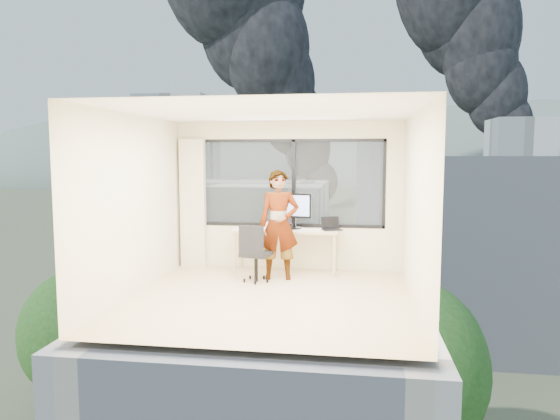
% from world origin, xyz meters
% --- Properties ---
extents(floor, '(4.00, 4.00, 0.01)m').
position_xyz_m(floor, '(0.00, 0.00, 0.00)').
color(floor, '#D6B08B').
rests_on(floor, ground).
extents(ceiling, '(4.00, 4.00, 0.01)m').
position_xyz_m(ceiling, '(0.00, 0.00, 2.60)').
color(ceiling, white).
rests_on(ceiling, ground).
extents(wall_front, '(4.00, 0.01, 2.60)m').
position_xyz_m(wall_front, '(0.00, -2.00, 1.30)').
color(wall_front, beige).
rests_on(wall_front, ground).
extents(wall_left, '(0.01, 4.00, 2.60)m').
position_xyz_m(wall_left, '(-2.00, 0.00, 1.30)').
color(wall_left, beige).
rests_on(wall_left, ground).
extents(wall_right, '(0.01, 4.00, 2.60)m').
position_xyz_m(wall_right, '(2.00, 0.00, 1.30)').
color(wall_right, beige).
rests_on(wall_right, ground).
extents(window_wall, '(3.30, 0.16, 1.55)m').
position_xyz_m(window_wall, '(0.05, 2.00, 1.52)').
color(window_wall, black).
rests_on(window_wall, ground).
extents(curtain, '(0.45, 0.14, 2.30)m').
position_xyz_m(curtain, '(-1.72, 1.88, 1.15)').
color(curtain, beige).
rests_on(curtain, floor).
extents(desk, '(1.80, 0.60, 0.75)m').
position_xyz_m(desk, '(0.00, 1.66, 0.38)').
color(desk, tan).
rests_on(desk, floor).
extents(chair, '(0.57, 0.57, 0.95)m').
position_xyz_m(chair, '(-0.37, 0.90, 0.47)').
color(chair, black).
rests_on(chair, floor).
extents(person, '(0.70, 0.52, 1.78)m').
position_xyz_m(person, '(-0.04, 1.16, 0.89)').
color(person, '#2D2D33').
rests_on(person, floor).
extents(monitor, '(0.64, 0.27, 0.63)m').
position_xyz_m(monitor, '(0.14, 1.76, 1.06)').
color(monitor, black).
rests_on(monitor, desk).
extents(game_console, '(0.35, 0.29, 0.08)m').
position_xyz_m(game_console, '(-0.22, 1.91, 0.79)').
color(game_console, white).
rests_on(game_console, desk).
extents(laptop, '(0.41, 0.42, 0.20)m').
position_xyz_m(laptop, '(0.80, 1.65, 0.85)').
color(laptop, black).
rests_on(laptop, desk).
extents(cellphone, '(0.13, 0.09, 0.01)m').
position_xyz_m(cellphone, '(-0.44, 1.61, 0.76)').
color(cellphone, black).
rests_on(cellphone, desk).
extents(pen_cup, '(0.11, 0.11, 0.11)m').
position_xyz_m(pen_cup, '(0.08, 1.59, 0.80)').
color(pen_cup, black).
rests_on(pen_cup, desk).
extents(handbag, '(0.26, 0.14, 0.19)m').
position_xyz_m(handbag, '(0.75, 1.83, 0.85)').
color(handbag, '#0D524C').
rests_on(handbag, desk).
extents(exterior_ground, '(400.00, 400.00, 0.04)m').
position_xyz_m(exterior_ground, '(0.00, 120.00, -14.00)').
color(exterior_ground, '#515B3D').
rests_on(exterior_ground, ground).
extents(near_bldg_a, '(16.00, 12.00, 14.00)m').
position_xyz_m(near_bldg_a, '(-9.00, 30.00, -7.00)').
color(near_bldg_a, beige).
rests_on(near_bldg_a, exterior_ground).
extents(near_bldg_b, '(14.00, 13.00, 16.00)m').
position_xyz_m(near_bldg_b, '(12.00, 38.00, -6.00)').
color(near_bldg_b, white).
rests_on(near_bldg_b, exterior_ground).
extents(far_tower_a, '(14.00, 14.00, 28.00)m').
position_xyz_m(far_tower_a, '(-35.00, 95.00, 0.00)').
color(far_tower_a, silver).
rests_on(far_tower_a, exterior_ground).
extents(far_tower_b, '(13.00, 13.00, 30.00)m').
position_xyz_m(far_tower_b, '(8.00, 120.00, 1.00)').
color(far_tower_b, silver).
rests_on(far_tower_b, exterior_ground).
extents(far_tower_c, '(15.00, 15.00, 26.00)m').
position_xyz_m(far_tower_c, '(45.00, 140.00, -1.00)').
color(far_tower_c, silver).
rests_on(far_tower_c, exterior_ground).
extents(far_tower_d, '(16.00, 14.00, 22.00)m').
position_xyz_m(far_tower_d, '(-60.00, 150.00, -3.00)').
color(far_tower_d, silver).
rests_on(far_tower_d, exterior_ground).
extents(hill_a, '(288.00, 216.00, 90.00)m').
position_xyz_m(hill_a, '(-120.00, 320.00, -14.00)').
color(hill_a, slate).
rests_on(hill_a, exterior_ground).
extents(hill_b, '(300.00, 220.00, 96.00)m').
position_xyz_m(hill_b, '(100.00, 320.00, -14.00)').
color(hill_b, slate).
rests_on(hill_b, exterior_ground).
extents(tree_a, '(7.00, 7.00, 8.00)m').
position_xyz_m(tree_a, '(-16.00, 22.00, -10.00)').
color(tree_a, '#234717').
rests_on(tree_a, exterior_ground).
extents(tree_b, '(7.60, 7.60, 9.00)m').
position_xyz_m(tree_b, '(4.00, 18.00, -9.50)').
color(tree_b, '#234717').
rests_on(tree_b, exterior_ground).
extents(smoke_plume_a, '(40.00, 24.00, 90.00)m').
position_xyz_m(smoke_plume_a, '(-10.00, 150.00, 39.00)').
color(smoke_plume_a, black).
rests_on(smoke_plume_a, exterior_ground).
extents(smoke_plume_b, '(30.00, 18.00, 70.00)m').
position_xyz_m(smoke_plume_b, '(55.00, 170.00, 27.00)').
color(smoke_plume_b, black).
rests_on(smoke_plume_b, exterior_ground).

